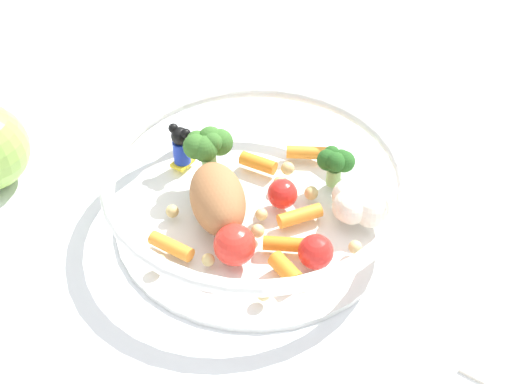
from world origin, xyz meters
TOP-DOWN VIEW (x-y plane):
  - ground_plane at (0.00, 0.00)m, footprint 2.40×2.40m
  - food_container at (0.02, -0.00)m, footprint 0.24×0.24m

SIDE VIEW (x-z plane):
  - ground_plane at x=0.00m, z-range 0.00..0.00m
  - food_container at x=0.02m, z-range 0.00..0.06m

